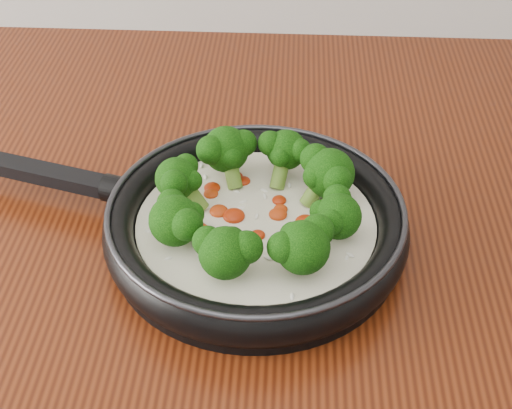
{
  "coord_description": "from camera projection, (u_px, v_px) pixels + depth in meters",
  "views": [
    {
      "loc": [
        0.12,
        0.51,
        1.37
      ],
      "look_at": [
        0.1,
        1.03,
        0.95
      ],
      "focal_mm": 51.34,
      "sensor_mm": 36.0,
      "label": 1
    }
  ],
  "objects": [
    {
      "name": "skillet",
      "position": [
        254.0,
        220.0,
        0.69
      ],
      "size": [
        0.47,
        0.36,
        0.08
      ],
      "color": "black",
      "rests_on": "counter"
    }
  ]
}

